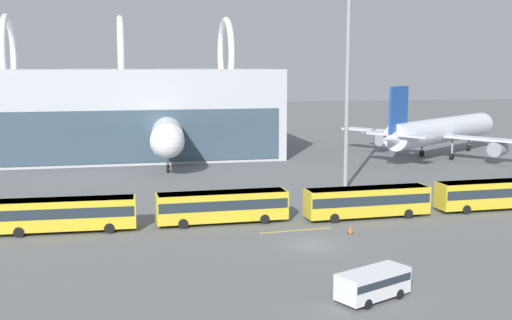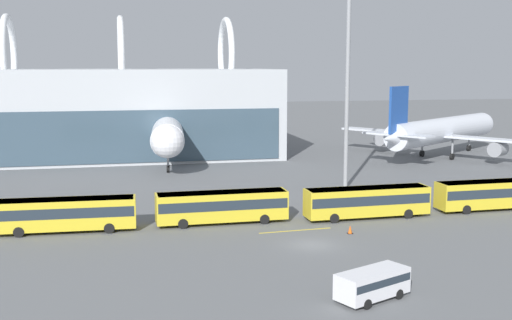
{
  "view_description": "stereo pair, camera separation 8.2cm",
  "coord_description": "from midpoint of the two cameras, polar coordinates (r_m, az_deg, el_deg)",
  "views": [
    {
      "loc": [
        -16.89,
        -53.22,
        15.93
      ],
      "look_at": [
        0.42,
        25.34,
        4.0
      ],
      "focal_mm": 45.0,
      "sensor_mm": 36.0,
      "label": 1
    },
    {
      "loc": [
        -16.81,
        -53.24,
        15.93
      ],
      "look_at": [
        0.42,
        25.34,
        4.0
      ],
      "focal_mm": 45.0,
      "sensor_mm": 36.0,
      "label": 2
    }
  ],
  "objects": [
    {
      "name": "service_van_foreground",
      "position": [
        45.26,
        10.31,
        -10.65
      ],
      "size": [
        5.8,
        4.18,
        2.07
      ],
      "rotation": [
        0.0,
        0.0,
        0.43
      ],
      "color": "silver",
      "rests_on": "ground_plane"
    },
    {
      "name": "floodlight_mast",
      "position": [
        83.27,
        8.22,
        12.56
      ],
      "size": [
        3.11,
        3.11,
        31.03
      ],
      "color": "gray",
      "rests_on": "ground_plane"
    },
    {
      "name": "airliner_at_gate_far",
      "position": [
        107.59,
        -7.9,
        2.66
      ],
      "size": [
        33.83,
        36.81,
        14.53
      ],
      "rotation": [
        0.0,
        0.0,
        -1.65
      ],
      "color": "white",
      "rests_on": "ground_plane"
    },
    {
      "name": "lane_stripe_0",
      "position": [
        62.78,
        3.49,
        -6.28
      ],
      "size": [
        7.35,
        0.75,
        0.01
      ],
      "primitive_type": "cube",
      "rotation": [
        0.0,
        0.0,
        0.07
      ],
      "color": "yellow",
      "rests_on": "ground_plane"
    },
    {
      "name": "shuttle_bus_2",
      "position": [
        68.29,
        9.83,
        -3.54
      ],
      "size": [
        13.37,
        3.07,
        3.24
      ],
      "rotation": [
        0.0,
        0.0,
        0.03
      ],
      "color": "gold",
      "rests_on": "ground_plane"
    },
    {
      "name": "ground_plane",
      "position": [
        58.06,
        4.99,
        -7.52
      ],
      "size": [
        440.0,
        440.0,
        0.0
      ],
      "primitive_type": "plane",
      "color": "slate"
    },
    {
      "name": "shuttle_bus_1",
      "position": [
        65.1,
        -3.06,
        -4.02
      ],
      "size": [
        13.34,
        2.89,
        3.24
      ],
      "rotation": [
        0.0,
        0.0,
        0.01
      ],
      "color": "gold",
      "rests_on": "ground_plane"
    },
    {
      "name": "traffic_cone_0",
      "position": [
        62.17,
        8.34,
        -6.12
      ],
      "size": [
        0.54,
        0.54,
        0.82
      ],
      "color": "black",
      "rests_on": "ground_plane"
    },
    {
      "name": "shuttle_bus_3",
      "position": [
        75.88,
        20.37,
        -2.75
      ],
      "size": [
        13.36,
        3.0,
        3.24
      ],
      "rotation": [
        0.0,
        0.0,
        0.02
      ],
      "color": "gold",
      "rests_on": "ground_plane"
    },
    {
      "name": "lane_stripe_1",
      "position": [
        74.97,
        9.55,
        -3.95
      ],
      "size": [
        10.33,
        3.19,
        0.01
      ],
      "primitive_type": "cube",
      "rotation": [
        0.0,
        0.0,
        -0.28
      ],
      "color": "yellow",
      "rests_on": "ground_plane"
    },
    {
      "name": "shuttle_bus_0",
      "position": [
        64.34,
        -16.61,
        -4.51
      ],
      "size": [
        13.39,
        3.18,
        3.24
      ],
      "rotation": [
        0.0,
        0.0,
        -0.04
      ],
      "color": "gold",
      "rests_on": "ground_plane"
    },
    {
      "name": "airliner_parked_remote",
      "position": [
        115.1,
        15.95,
        2.5
      ],
      "size": [
        32.54,
        32.73,
        12.69
      ],
      "rotation": [
        0.0,
        0.0,
        0.61
      ],
      "color": "silver",
      "rests_on": "ground_plane"
    }
  ]
}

